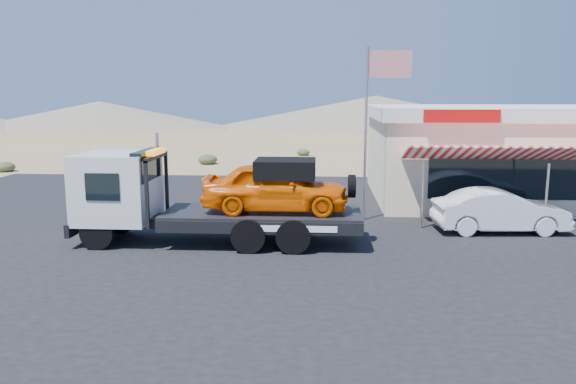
% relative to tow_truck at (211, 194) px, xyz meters
% --- Properties ---
extents(ground, '(120.00, 120.00, 0.00)m').
position_rel_tow_truck_xyz_m(ground, '(0.10, -1.14, -1.51)').
color(ground, '#8B6F4F').
rests_on(ground, ground).
extents(asphalt_lot, '(32.00, 24.00, 0.02)m').
position_rel_tow_truck_xyz_m(asphalt_lot, '(2.10, 1.86, -1.50)').
color(asphalt_lot, black).
rests_on(asphalt_lot, ground).
extents(tow_truck, '(8.36, 2.48, 2.80)m').
position_rel_tow_truck_xyz_m(tow_truck, '(0.00, 0.00, 0.00)').
color(tow_truck, black).
rests_on(tow_truck, asphalt_lot).
extents(white_sedan, '(4.27, 1.72, 1.38)m').
position_rel_tow_truck_xyz_m(white_sedan, '(9.04, 1.82, -0.80)').
color(white_sedan, silver).
rests_on(white_sedan, asphalt_lot).
extents(jerky_store, '(10.40, 9.97, 3.90)m').
position_rel_tow_truck_xyz_m(jerky_store, '(10.60, 7.83, 0.49)').
color(jerky_store, beige).
rests_on(jerky_store, asphalt_lot).
extents(flagpole, '(1.55, 0.10, 6.00)m').
position_rel_tow_truck_xyz_m(flagpole, '(5.03, 3.36, 2.26)').
color(flagpole, '#99999E').
rests_on(flagpole, asphalt_lot).
extents(distant_hills, '(126.00, 48.00, 4.20)m').
position_rel_tow_truck_xyz_m(distant_hills, '(-9.68, 54.00, 0.38)').
color(distant_hills, '#726B59').
rests_on(distant_hills, ground).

